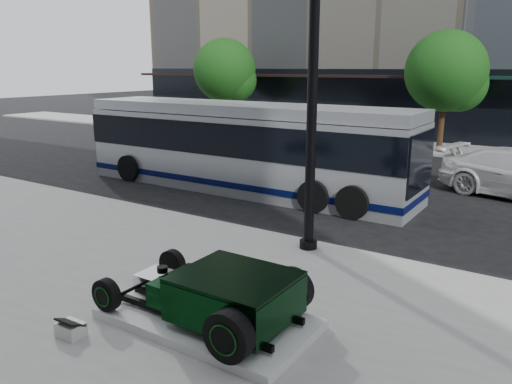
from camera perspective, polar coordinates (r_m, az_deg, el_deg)
The scene contains 8 objects.
ground at distance 14.47m, azimuth 4.06°, elevation -2.46°, with size 120.00×120.00×0.00m, color black.
sidewalk_far at distance 27.29m, azimuth 18.60°, elevation 4.83°, with size 70.00×4.00×0.12m, color gray.
street_trees at distance 25.82m, azimuth 21.21°, elevation 12.41°, with size 29.80×3.80×5.70m.
display_plinth at distance 8.29m, azimuth -5.54°, elevation -14.18°, with size 3.40×1.80×0.15m, color silver.
hot_rod at distance 7.88m, azimuth -3.69°, elevation -11.63°, with size 3.22×2.00×0.81m.
info_plaque at distance 8.36m, azimuth -20.41°, elevation -14.44°, with size 0.41×0.31×0.31m.
lamppost at distance 10.77m, azimuth 6.44°, elevation 10.60°, with size 0.40×0.40×7.25m.
transit_bus at distance 17.09m, azimuth -1.54°, elevation 5.26°, with size 12.12×2.88×2.92m.
Camera 1 is at (6.70, -12.14, 4.12)m, focal length 35.00 mm.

